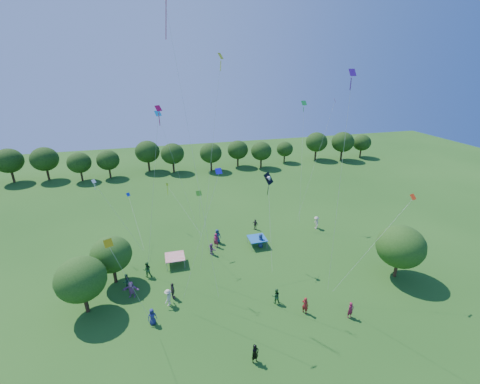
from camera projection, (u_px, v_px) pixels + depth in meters
The scene contains 38 objects.
near_tree_west at pixel (81, 279), 29.03m from camera, with size 4.51×4.51×5.72m.
near_tree_north at pixel (111, 254), 33.19m from camera, with size 4.16×4.16×5.35m.
near_tree_east at pixel (401, 246), 34.00m from camera, with size 5.01×5.01×6.05m.
treeline at pixel (182, 153), 68.35m from camera, with size 88.01×8.77×6.77m.
tent_red_stripe at pixel (175, 257), 37.10m from camera, with size 2.20×2.20×1.10m.
tent_blue at pixel (257, 238), 40.96m from camera, with size 2.20×2.20×1.10m.
man_in_black at pixel (255, 354), 24.94m from camera, with size 0.64×0.41×1.72m, color black.
crowd_person_0 at pixel (152, 317), 28.65m from camera, with size 0.80×0.43×1.62m, color navy.
crowd_person_1 at pixel (351, 310), 29.38m from camera, with size 0.62×0.40×1.66m, color maroon.
crowd_person_2 at pixel (276, 296), 31.19m from camera, with size 0.80×0.43×1.62m, color #225025.
crowd_person_3 at pixel (123, 249), 39.06m from camera, with size 1.05×0.47×1.61m, color beige.
crowd_person_4 at pixel (255, 224), 45.10m from camera, with size 0.91×0.41×1.56m, color #392F2E.
crowd_person_5 at pixel (131, 289), 31.97m from camera, with size 1.68×0.60×1.80m, color #A15E9E.
crowd_person_6 at pixel (261, 240), 40.72m from camera, with size 0.91×0.49×1.85m, color navy.
crowd_person_7 at pixel (305, 305), 29.92m from camera, with size 0.65×0.42×1.75m, color maroon.
crowd_person_8 at pixel (127, 281), 33.20m from camera, with size 0.84×0.45×1.69m, color #225033.
crowd_person_9 at pixel (168, 298), 30.85m from camera, with size 1.17×0.53×1.80m, color beige.
crowd_person_10 at pixel (173, 291), 31.79m from camera, with size 1.04×0.47×1.77m, color #463D38.
crowd_person_11 at pixel (211, 249), 39.18m from camera, with size 1.41×0.51×1.52m, color #925586.
crowd_person_12 at pixel (217, 236), 41.66m from camera, with size 0.95×0.51×1.92m, color navy.
crowd_person_13 at pixel (216, 240), 40.70m from camera, with size 0.71×0.45×1.89m, color #991B43.
crowd_person_14 at pixel (147, 269), 35.05m from camera, with size 0.89×0.48×1.80m, color #2B632A.
crowd_person_15 at pixel (316, 223), 45.31m from camera, with size 1.20×0.54×1.83m, color #C3B49C.
pirate_kite at pixel (269, 180), 34.68m from camera, with size 1.60×5.24×9.48m.
red_high_kite at pixel (177, 68), 26.79m from camera, with size 2.83×6.63×26.09m.
small_kite_0 at pixel (156, 143), 30.91m from camera, with size 2.99×0.69×16.90m.
small_kite_1 at pixel (116, 257), 23.53m from camera, with size 2.55×1.03×8.89m.
small_kite_2 at pixel (173, 195), 43.13m from camera, with size 3.81×5.79×5.47m.
small_kite_3 at pixel (199, 198), 38.04m from camera, with size 0.68×1.23×6.58m.
small_kite_4 at pixel (209, 206), 25.95m from camera, with size 3.63×1.91×13.05m.
small_kite_5 at pixel (344, 145), 23.98m from camera, with size 1.93×2.34×20.22m.
small_kite_6 at pixel (104, 196), 36.68m from camera, with size 4.85×3.25×8.29m.
small_kite_7 at pixel (167, 139), 35.79m from camera, with size 4.21×0.69×15.79m.
small_kite_8 at pixel (326, 130), 41.50m from camera, with size 4.63×0.94×16.44m.
small_kite_9 at pixel (399, 214), 29.96m from camera, with size 7.72×0.56×9.27m.
small_kite_10 at pixel (215, 116), 29.06m from camera, with size 3.03×0.65×21.38m.
small_kite_11 at pixel (303, 123), 43.32m from camera, with size 1.87×4.55×15.86m.
small_kite_12 at pixel (131, 204), 40.65m from camera, with size 1.79×6.30×5.06m.
Camera 1 is at (-6.99, -12.04, 21.88)m, focal length 24.00 mm.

